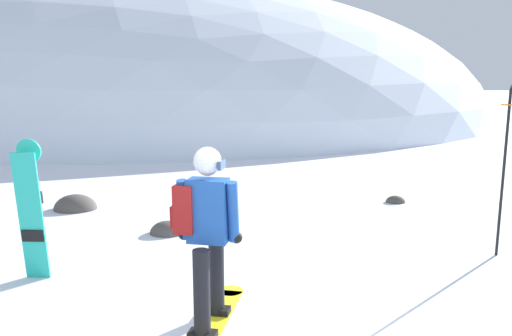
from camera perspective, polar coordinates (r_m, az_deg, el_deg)
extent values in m
ellipsoid|color=white|center=(32.76, -12.22, 5.77)|extent=(41.25, 37.12, 16.36)
cube|color=yellow|center=(4.82, -5.40, -18.00)|extent=(0.52, 1.58, 0.02)
cylinder|color=yellow|center=(5.50, -3.02, -14.30)|extent=(0.28, 0.28, 0.02)
cube|color=black|center=(5.01, -4.60, -16.33)|extent=(0.27, 0.18, 0.06)
cube|color=black|center=(4.60, -6.30, -18.89)|extent=(0.27, 0.18, 0.06)
cylinder|color=black|center=(4.85, -4.66, -12.30)|extent=(0.15, 0.15, 0.82)
cylinder|color=black|center=(4.43, -6.40, -14.58)|extent=(0.15, 0.15, 0.82)
cube|color=#1E4C9E|center=(4.41, -5.64, -5.01)|extent=(0.39, 0.27, 0.58)
cylinder|color=#1E4C9E|center=(4.48, -8.47, -4.83)|extent=(0.13, 0.19, 0.57)
cylinder|color=#1E4C9E|center=(4.35, -2.72, -5.18)|extent=(0.13, 0.19, 0.57)
sphere|color=black|center=(4.59, -8.45, -7.71)|extent=(0.11, 0.11, 0.11)
sphere|color=black|center=(4.45, -2.32, -8.17)|extent=(0.11, 0.11, 0.11)
cube|color=maroon|center=(4.46, -8.11, -4.61)|extent=(0.22, 0.30, 0.44)
cube|color=maroon|center=(4.52, -9.29, -5.51)|extent=(0.09, 0.21, 0.20)
sphere|color=tan|center=(4.32, -5.73, 0.45)|extent=(0.21, 0.21, 0.21)
sphere|color=silver|center=(4.31, -5.74, 0.84)|extent=(0.25, 0.25, 0.25)
cube|color=navy|center=(4.28, -4.07, 0.39)|extent=(0.06, 0.17, 0.08)
cube|color=#23B7A3|center=(6.13, -24.95, -5.27)|extent=(0.28, 0.17, 1.52)
cylinder|color=#23B7A3|center=(6.05, -25.16, 1.84)|extent=(0.28, 0.05, 0.28)
cube|color=black|center=(6.11, -24.98, -3.21)|extent=(0.25, 0.08, 0.15)
cube|color=black|center=(6.21, -24.68, -7.16)|extent=(0.25, 0.08, 0.15)
cylinder|color=black|center=(7.06, 27.07, -0.76)|extent=(0.04, 0.04, 2.18)
cylinder|color=orange|center=(6.97, 27.66, 6.60)|extent=(0.20, 0.20, 0.02)
cone|color=black|center=(6.96, 27.81, 8.41)|extent=(0.04, 0.04, 0.08)
ellipsoid|color=#4C4742|center=(7.61, -10.35, -7.55)|extent=(0.54, 0.46, 0.38)
ellipsoid|color=#4C4742|center=(9.75, 16.07, -3.89)|extent=(0.37, 0.31, 0.26)
ellipsoid|color=#4C4742|center=(9.46, -20.45, -4.55)|extent=(0.77, 0.66, 0.54)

